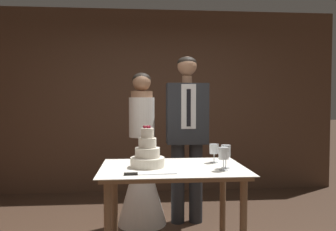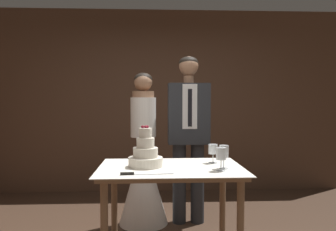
{
  "view_description": "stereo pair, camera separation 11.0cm",
  "coord_description": "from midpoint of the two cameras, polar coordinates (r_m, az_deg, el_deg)",
  "views": [
    {
      "loc": [
        -0.18,
        -2.63,
        1.36
      ],
      "look_at": [
        0.08,
        0.49,
        1.22
      ],
      "focal_mm": 35.0,
      "sensor_mm": 36.0,
      "label": 1
    },
    {
      "loc": [
        -0.07,
        -2.64,
        1.36
      ],
      "look_at": [
        0.08,
        0.49,
        1.22
      ],
      "focal_mm": 35.0,
      "sensor_mm": 36.0,
      "label": 2
    }
  ],
  "objects": [
    {
      "name": "bride",
      "position": [
        3.68,
        -3.44,
        -9.23
      ],
      "size": [
        0.54,
        0.54,
        1.67
      ],
      "color": "white",
      "rests_on": "ground_plane"
    },
    {
      "name": "cake_knife",
      "position": [
        2.43,
        -4.2,
        -10.08
      ],
      "size": [
        0.39,
        0.05,
        0.02
      ],
      "rotation": [
        0.0,
        0.0,
        0.06
      ],
      "color": "silver",
      "rests_on": "cake_table"
    },
    {
      "name": "wall_back",
      "position": [
        4.96,
        -1.26,
        2.49
      ],
      "size": [
        5.57,
        0.12,
        2.72
      ],
      "primitive_type": "cube",
      "color": "#513828",
      "rests_on": "ground_plane"
    },
    {
      "name": "tiered_cake",
      "position": [
        2.7,
        -2.77,
        -6.76
      ],
      "size": [
        0.28,
        0.28,
        0.34
      ],
      "color": "silver",
      "rests_on": "cake_table"
    },
    {
      "name": "wine_glass_far",
      "position": [
        2.89,
        8.94,
        -5.97
      ],
      "size": [
        0.08,
        0.08,
        0.16
      ],
      "color": "silver",
      "rests_on": "cake_table"
    },
    {
      "name": "cake_table",
      "position": [
        2.74,
        1.65,
        -11.21
      ],
      "size": [
        1.18,
        0.8,
        0.82
      ],
      "color": "#8E6B4C",
      "rests_on": "ground_plane"
    },
    {
      "name": "groom",
      "position": [
        3.64,
        4.45,
        -2.32
      ],
      "size": [
        0.45,
        0.25,
        1.85
      ],
      "color": "#282B30",
      "rests_on": "ground_plane"
    },
    {
      "name": "wine_glass_middle",
      "position": [
        2.58,
        10.44,
        -6.67
      ],
      "size": [
        0.08,
        0.08,
        0.18
      ],
      "color": "silver",
      "rests_on": "cake_table"
    },
    {
      "name": "wine_glass_near",
      "position": [
        2.66,
        10.87,
        -6.25
      ],
      "size": [
        0.07,
        0.07,
        0.19
      ],
      "color": "silver",
      "rests_on": "cake_table"
    }
  ]
}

